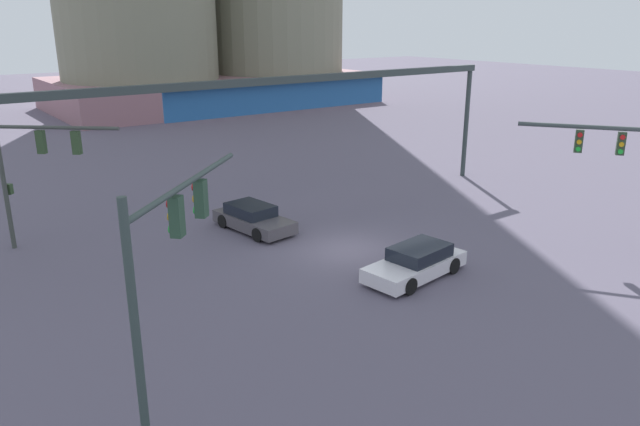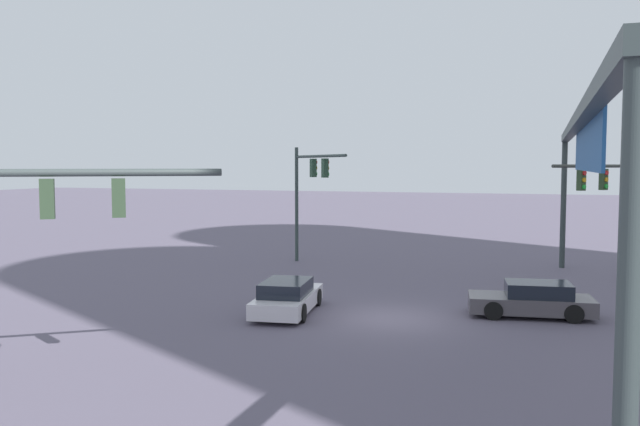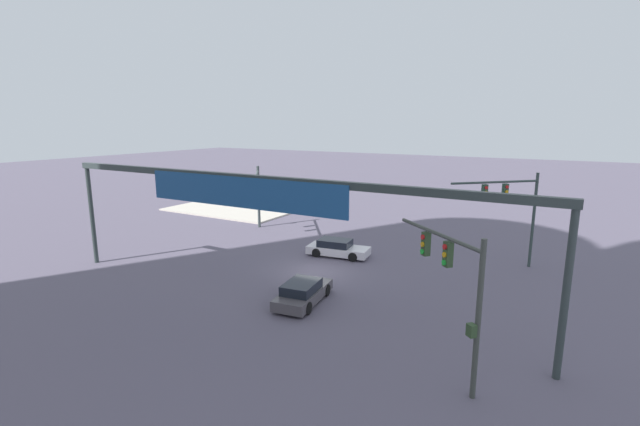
{
  "view_description": "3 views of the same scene",
  "coord_description": "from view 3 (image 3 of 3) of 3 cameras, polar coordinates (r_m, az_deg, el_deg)",
  "views": [
    {
      "loc": [
        -15.06,
        -18.63,
        9.35
      ],
      "look_at": [
        -0.72,
        1.09,
        1.53
      ],
      "focal_mm": 33.79,
      "sensor_mm": 36.0,
      "label": 1
    },
    {
      "loc": [
        22.03,
        5.0,
        5.3
      ],
      "look_at": [
        -0.65,
        -2.75,
        3.55
      ],
      "focal_mm": 36.99,
      "sensor_mm": 36.0,
      "label": 2
    },
    {
      "loc": [
        -13.75,
        23.31,
        9.4
      ],
      "look_at": [
        1.27,
        -2.7,
        3.22
      ],
      "focal_mm": 24.77,
      "sensor_mm": 36.0,
      "label": 3
    }
  ],
  "objects": [
    {
      "name": "traffic_signal_opposite_side",
      "position": [
        16.76,
        16.97,
        -7.99
      ],
      "size": [
        4.06,
        3.85,
        5.71
      ],
      "rotation": [
        0.0,
        0.0,
        -0.72
      ],
      "color": "#3E423D",
      "rests_on": "ground"
    },
    {
      "name": "sedan_car_waiting_far",
      "position": [
        23.75,
        -2.23,
        -10.21
      ],
      "size": [
        2.32,
        4.42,
        1.21
      ],
      "rotation": [
        0.0,
        0.0,
        -1.43
      ],
      "color": "#4C484D",
      "rests_on": "ground"
    },
    {
      "name": "traffic_signal_cross_street",
      "position": [
        38.52,
        -8.05,
        3.22
      ],
      "size": [
        3.91,
        5.6,
        5.59
      ],
      "rotation": [
        0.0,
        0.0,
        2.19
      ],
      "color": "#3A4343",
      "rests_on": "ground"
    },
    {
      "name": "sedan_car_approaching",
      "position": [
        31.68,
        2.27,
        -4.57
      ],
      "size": [
        4.57,
        2.34,
        1.21
      ],
      "rotation": [
        0.0,
        0.0,
        3.28
      ],
      "color": "silver",
      "rests_on": "ground"
    },
    {
      "name": "ground_plane",
      "position": [
        28.65,
        -0.51,
        -7.53
      ],
      "size": [
        208.51,
        208.51,
        0.0
      ],
      "primitive_type": "plane",
      "color": "#595264"
    },
    {
      "name": "overhead_sign_gantry",
      "position": [
        22.54,
        -8.81,
        2.51
      ],
      "size": [
        28.29,
        0.43,
        6.82
      ],
      "color": "#313B3B",
      "rests_on": "ground"
    },
    {
      "name": "traffic_signal_near_corner",
      "position": [
        30.62,
        23.55,
        1.28
      ],
      "size": [
        4.57,
        4.28,
        6.26
      ],
      "rotation": [
        0.0,
        0.0,
        0.75
      ],
      "color": "#32403D",
      "rests_on": "ground"
    },
    {
      "name": "sidewalk_corner",
      "position": [
        49.77,
        -10.74,
        0.62
      ],
      "size": [
        13.62,
        9.71,
        0.15
      ],
      "primitive_type": "cube",
      "color": "beige",
      "rests_on": "ground"
    }
  ]
}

